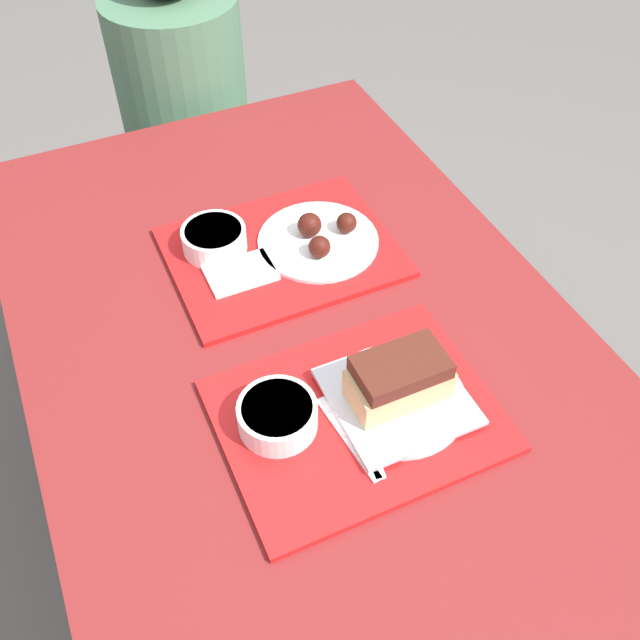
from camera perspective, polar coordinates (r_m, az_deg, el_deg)
name	(u,v)px	position (r m, az deg, el deg)	size (l,w,h in m)	color
ground_plane	(303,523)	(1.91, -1.33, -15.92)	(12.00, 12.00, 0.00)	#605B56
picnic_table	(297,358)	(1.35, -1.82, -3.07)	(0.94, 1.45, 0.77)	maroon
picnic_bench_far	(175,197)	(2.21, -11.50, 9.60)	(0.90, 0.28, 0.45)	maroon
tray_near	(357,416)	(1.14, 2.95, -7.64)	(0.43, 0.33, 0.01)	red
tray_far	(282,252)	(1.40, -3.08, 5.44)	(0.43, 0.33, 0.01)	red
bowl_coleslaw_near	(277,415)	(1.10, -3.42, -7.58)	(0.12, 0.12, 0.05)	white
brisket_sandwich_plate	(398,387)	(1.12, 6.29, -5.32)	(0.22, 0.22, 0.10)	white
plastic_fork_near	(348,438)	(1.10, 2.26, -9.40)	(0.03, 0.17, 0.00)	white
plastic_knife_near	(361,433)	(1.11, 3.29, -9.00)	(0.04, 0.17, 0.00)	white
condiment_packet	(336,378)	(1.17, 1.26, -4.68)	(0.04, 0.03, 0.01)	#A59E93
bowl_coleslaw_far	(214,238)	(1.39, -8.47, 6.50)	(0.12, 0.12, 0.05)	white
wings_plate_far	(320,237)	(1.40, -0.02, 6.64)	(0.24, 0.24, 0.06)	white
napkin_far	(241,273)	(1.34, -6.38, 3.76)	(0.13, 0.09, 0.01)	white
person_seated_across	(181,83)	(2.03, -11.07, 18.14)	(0.34, 0.34, 0.70)	#477051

